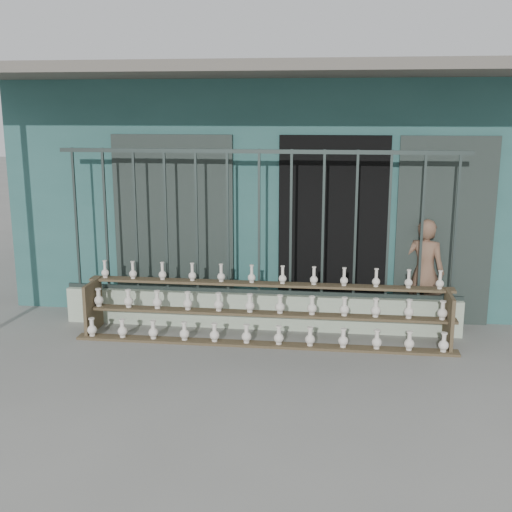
# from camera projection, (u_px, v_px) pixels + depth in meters

# --- Properties ---
(ground) EXTENTS (60.00, 60.00, 0.00)m
(ground) POSITION_uv_depth(u_px,v_px,m) (244.00, 367.00, 6.92)
(ground) COLOR slate
(workshop_building) EXTENTS (7.40, 6.60, 3.21)m
(workshop_building) POSITION_uv_depth(u_px,v_px,m) (281.00, 177.00, 10.65)
(workshop_building) COLOR #285451
(workshop_building) RESTS_ON ground
(parapet_wall) EXTENTS (5.00, 0.20, 0.45)m
(parapet_wall) POSITION_uv_depth(u_px,v_px,m) (259.00, 310.00, 8.13)
(parapet_wall) COLOR #ADBEA3
(parapet_wall) RESTS_ON ground
(security_fence) EXTENTS (5.00, 0.04, 1.80)m
(security_fence) POSITION_uv_depth(u_px,v_px,m) (259.00, 223.00, 7.88)
(security_fence) COLOR #283330
(security_fence) RESTS_ON parapet_wall
(shelf_rack) EXTENTS (4.50, 0.68, 0.85)m
(shelf_rack) POSITION_uv_depth(u_px,v_px,m) (265.00, 310.00, 7.68)
(shelf_rack) COLOR brown
(shelf_rack) RESTS_ON ground
(elderly_woman) EXTENTS (0.59, 0.50, 1.38)m
(elderly_woman) POSITION_uv_depth(u_px,v_px,m) (424.00, 272.00, 8.15)
(elderly_woman) COLOR brown
(elderly_woman) RESTS_ON ground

